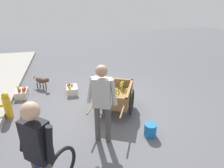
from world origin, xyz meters
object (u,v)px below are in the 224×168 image
(cyclist_person, at_px, (38,148))
(fire_hydrant, at_px, (7,105))
(plastic_bucket, at_px, (150,130))
(vendor_person, at_px, (102,98))
(dog, at_px, (42,81))
(fruit_cart, at_px, (114,96))
(mixed_fruit_crate, at_px, (72,90))
(apple_crate, at_px, (22,93))

(cyclist_person, bearing_deg, fire_hydrant, 23.55)
(cyclist_person, bearing_deg, plastic_bucket, -62.68)
(vendor_person, bearing_deg, dog, 26.99)
(fire_hydrant, bearing_deg, plastic_bucket, -114.57)
(fruit_cart, bearing_deg, dog, 46.94)
(vendor_person, height_order, mixed_fruit_crate, vendor_person)
(fruit_cart, xyz_separation_m, dog, (1.81, 1.93, -0.17))
(cyclist_person, height_order, apple_crate, cyclist_person)
(cyclist_person, height_order, fire_hydrant, cyclist_person)
(fruit_cart, distance_m, apple_crate, 2.82)
(vendor_person, bearing_deg, apple_crate, 40.01)
(dog, xyz_separation_m, fire_hydrant, (-1.52, 0.64, 0.06))
(fruit_cart, relative_size, mixed_fruit_crate, 4.13)
(vendor_person, height_order, dog, vendor_person)
(dog, bearing_deg, fire_hydrant, 157.01)
(fire_hydrant, distance_m, plastic_bucket, 3.41)
(fire_hydrant, bearing_deg, apple_crate, -5.84)
(cyclist_person, relative_size, dog, 3.07)
(dog, bearing_deg, plastic_bucket, -140.05)
(vendor_person, xyz_separation_m, cyclist_person, (-1.13, 1.02, 0.01))
(dog, bearing_deg, mixed_fruit_crate, -121.84)
(fruit_cart, distance_m, cyclist_person, 2.70)
(dog, relative_size, plastic_bucket, 1.89)
(vendor_person, bearing_deg, fruit_cart, -24.62)
(plastic_bucket, bearing_deg, cyclist_person, 117.32)
(dog, relative_size, fire_hydrant, 0.81)
(fruit_cart, distance_m, dog, 2.65)
(dog, height_order, mixed_fruit_crate, dog)
(cyclist_person, distance_m, dog, 4.07)
(vendor_person, xyz_separation_m, mixed_fruit_crate, (2.29, 0.54, -0.87))
(plastic_bucket, bearing_deg, mixed_fruit_crate, 33.16)
(fire_hydrant, relative_size, plastic_bucket, 2.34)
(fire_hydrant, relative_size, mixed_fruit_crate, 1.52)
(fruit_cart, xyz_separation_m, vendor_person, (-1.05, 0.48, 0.55))
(apple_crate, bearing_deg, mixed_fruit_crate, -93.27)
(dog, relative_size, mixed_fruit_crate, 1.23)
(fire_hydrant, xyz_separation_m, apple_crate, (1.03, -0.11, -0.21))
(dog, xyz_separation_m, plastic_bucket, (-2.93, -2.46, -0.13))
(fire_hydrant, bearing_deg, cyclist_person, -156.45)
(fruit_cart, relative_size, fire_hydrant, 2.71)
(dog, distance_m, mixed_fruit_crate, 1.08)
(fruit_cart, bearing_deg, plastic_bucket, -155.05)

